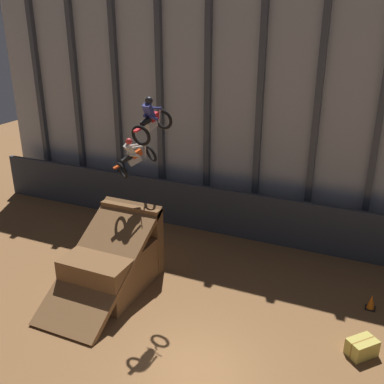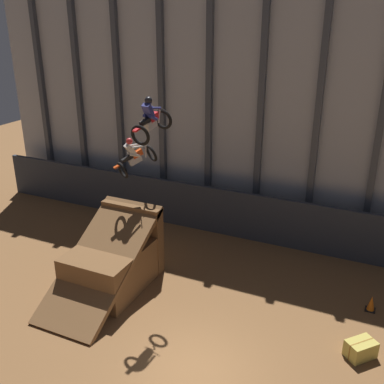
{
  "view_description": "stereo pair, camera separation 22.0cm",
  "coord_description": "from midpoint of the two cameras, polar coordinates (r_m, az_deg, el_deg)",
  "views": [
    {
      "loc": [
        4.15,
        -9.64,
        10.06
      ],
      "look_at": [
        -2.39,
        5.06,
        3.61
      ],
      "focal_mm": 42.0,
      "sensor_mm": 36.0,
      "label": 1
    },
    {
      "loc": [
        4.35,
        -9.55,
        10.06
      ],
      "look_at": [
        -2.39,
        5.06,
        3.61
      ],
      "focal_mm": 42.0,
      "sensor_mm": 36.0,
      "label": 2
    }
  ],
  "objects": [
    {
      "name": "ground_plane",
      "position": [
        14.54,
        0.68,
        -21.94
      ],
      "size": [
        60.0,
        60.0,
        0.0
      ],
      "primitive_type": "plane",
      "color": "brown"
    },
    {
      "name": "lower_barrier",
      "position": [
        20.98,
        10.72,
        -3.67
      ],
      "size": [
        31.36,
        0.2,
        2.31
      ],
      "color": "#2D333D",
      "rests_on": "ground_plane"
    },
    {
      "name": "rider_bike_left_air",
      "position": [
        18.02,
        -6.92,
        4.43
      ],
      "size": [
        1.5,
        1.8,
        1.66
      ],
      "rotation": [
        0.34,
        0.0,
        -0.56
      ],
      "color": "black"
    },
    {
      "name": "arena_back_wall",
      "position": [
        20.76,
        12.48,
        8.71
      ],
      "size": [
        32.0,
        0.4,
        11.04
      ],
      "color": "#A3A8B2",
      "rests_on": "ground_plane"
    },
    {
      "name": "dirt_ramp",
      "position": [
        18.04,
        -9.4,
        -8.51
      ],
      "size": [
        2.62,
        5.2,
        3.03
      ],
      "color": "brown",
      "rests_on": "ground_plane"
    },
    {
      "name": "rider_bike_right_air",
      "position": [
        15.31,
        -4.83,
        8.97
      ],
      "size": [
        0.86,
        1.86,
        1.58
      ],
      "rotation": [
        0.19,
        0.0,
        -0.08
      ],
      "color": "black"
    },
    {
      "name": "hay_bale_trackside",
      "position": [
        15.8,
        21.02,
        -18.11
      ],
      "size": [
        1.05,
        1.07,
        0.57
      ],
      "rotation": [
        0.0,
        0.0,
        0.83
      ],
      "color": "#CCB751",
      "rests_on": "ground_plane"
    },
    {
      "name": "traffic_cone_near_ramp",
      "position": [
        17.96,
        22.14,
        -12.98
      ],
      "size": [
        0.36,
        0.36,
        0.58
      ],
      "color": "black",
      "rests_on": "ground_plane"
    }
  ]
}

